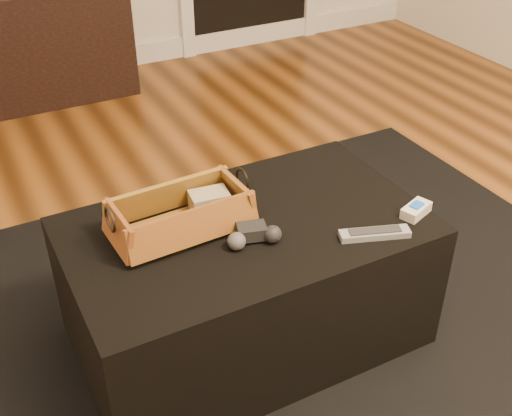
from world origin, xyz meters
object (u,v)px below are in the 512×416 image
tv_remote (177,227)px  silver_remote (375,233)px  wicker_basket (181,216)px  cream_gadget (416,210)px  game_controller (254,235)px  ottoman (247,282)px

tv_remote → silver_remote: size_ratio=1.04×
silver_remote → wicker_basket: bearing=148.8°
wicker_basket → silver_remote: 0.53m
silver_remote → cream_gadget: 0.17m
wicker_basket → game_controller: size_ratio=2.57×
cream_gadget → wicker_basket: bearing=158.7°
silver_remote → cream_gadget: bearing=10.7°
game_controller → silver_remote: game_controller is taller
tv_remote → wicker_basket: wicker_basket is taller
wicker_basket → cream_gadget: size_ratio=3.74×
tv_remote → cream_gadget: (0.63, -0.22, -0.01)m
tv_remote → cream_gadget: 0.67m
cream_gadget → game_controller: bearing=168.4°
tv_remote → silver_remote: tv_remote is taller
ottoman → cream_gadget: cream_gadget is taller
ottoman → tv_remote: tv_remote is taller
game_controller → cream_gadget: 0.48m
tv_remote → silver_remote: (0.47, -0.26, -0.01)m
wicker_basket → cream_gadget: wicker_basket is taller
wicker_basket → cream_gadget: bearing=-21.3°
tv_remote → ottoman: bearing=-22.0°
wicker_basket → game_controller: bearing=-44.4°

